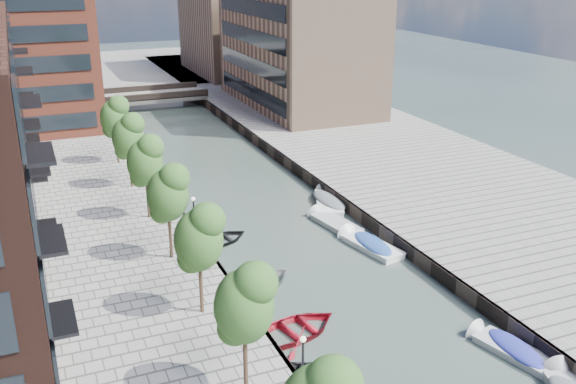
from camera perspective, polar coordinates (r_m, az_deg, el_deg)
water at (r=56.27m, az=-5.24°, el=0.99°), size 300.00×300.00×0.00m
quay_right at (r=62.49m, az=8.87°, el=3.28°), size 20.00×140.00×1.00m
quay_wall_left at (r=54.72m, az=-11.35°, el=0.65°), size 0.25×140.00×1.00m
quay_wall_right at (r=58.11m, az=0.48°, el=2.22°), size 0.25×140.00×1.00m
far_closure at (r=113.33m, az=-14.70°, el=10.47°), size 80.00×40.00×1.00m
tan_block_near at (r=80.07m, az=0.83°, el=12.73°), size 12.00×25.00×14.00m
tan_block_far at (r=104.17m, az=-5.07°, el=14.95°), size 12.00×20.00×16.00m
bridge at (r=85.97m, az=-11.86°, el=8.36°), size 13.00×6.00×1.30m
tree_1 at (r=26.45m, az=-3.94°, el=-9.68°), size 2.50×2.50×5.95m
tree_2 at (r=32.46m, az=-7.98°, el=-3.91°), size 2.50×2.50×5.95m
tree_3 at (r=38.80m, az=-10.68°, el=0.04°), size 2.50×2.50×5.95m
tree_4 at (r=45.34m, az=-12.62°, el=2.86°), size 2.50×2.50×5.95m
tree_5 at (r=52.00m, az=-14.07°, el=4.96°), size 2.50×2.50×5.95m
tree_6 at (r=58.73m, az=-15.20°, el=6.58°), size 2.50×2.50×5.95m
lamp_0 at (r=25.47m, az=1.32°, el=-15.75°), size 0.24×0.24×4.12m
lamp_1 at (r=38.81m, az=-8.32°, el=-2.67°), size 0.24×0.24×4.12m
lamp_2 at (r=53.62m, az=-12.72°, el=3.53°), size 0.24×0.24×4.12m
sloop_1 at (r=30.84m, az=1.71°, el=-16.59°), size 5.75×5.08×0.99m
sloop_2 at (r=34.12m, az=0.71°, el=-12.55°), size 5.72×4.67×1.04m
sloop_3 at (r=38.54m, az=-2.50°, el=-8.43°), size 5.68×4.97×0.98m
sloop_4 at (r=44.38m, az=-6.11°, el=-4.49°), size 4.90×4.05×0.88m
motorboat_0 at (r=34.55m, az=18.96°, el=-12.98°), size 2.61×4.74×1.50m
motorboat_2 at (r=47.19m, az=3.84°, el=-2.73°), size 2.42×5.01×1.60m
motorboat_3 at (r=43.70m, az=7.10°, el=-4.64°), size 2.72×5.29×1.68m
motorboat_4 at (r=50.93m, az=3.61°, el=-0.80°), size 3.80×5.84×1.85m
car at (r=79.69m, az=-2.18°, el=8.04°), size 2.46×4.07×1.30m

